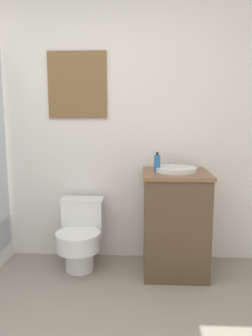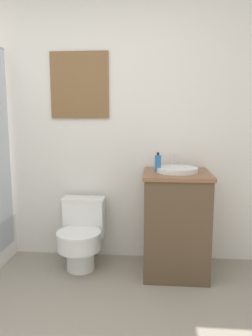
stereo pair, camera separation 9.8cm
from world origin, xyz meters
name	(u,v)px [view 2 (the right image)]	position (x,y,z in m)	size (l,w,h in m)	color
wall_back	(74,128)	(0.00, 1.83, 1.26)	(3.51, 0.07, 2.50)	white
toilet	(81,234)	(0.12, 1.54, 0.31)	(0.39, 0.52, 0.62)	white
vanity	(176,223)	(0.97, 1.51, 0.45)	(0.57, 0.56, 0.89)	brown
sink	(177,170)	(0.97, 1.54, 0.91)	(0.35, 0.39, 0.13)	white
soap_bottle	(158,163)	(0.80, 1.52, 0.97)	(0.05, 0.05, 0.17)	#2D6BB2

